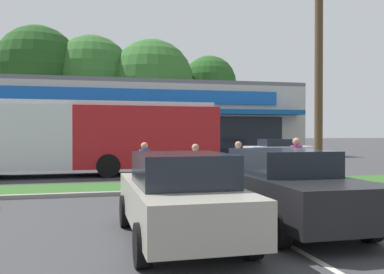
{
  "coord_description": "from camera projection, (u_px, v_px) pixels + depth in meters",
  "views": [
    {
      "loc": [
        -5.57,
        -0.27,
        1.92
      ],
      "look_at": [
        -1.07,
        18.1,
        1.7
      ],
      "focal_mm": 39.86,
      "sensor_mm": 36.0,
      "label": 1
    }
  ],
  "objects": [
    {
      "name": "pedestrian_mid",
      "position": [
        296.0,
        167.0,
        12.8
      ],
      "size": [
        0.35,
        0.35,
        1.75
      ],
      "rotation": [
        0.0,
        0.0,
        5.57
      ],
      "color": "black",
      "rests_on": "ground_plane"
    },
    {
      "name": "pedestrian_near_bench",
      "position": [
        195.0,
        171.0,
        12.36
      ],
      "size": [
        0.32,
        0.32,
        1.58
      ],
      "rotation": [
        0.0,
        0.0,
        1.79
      ],
      "color": "#726651",
      "rests_on": "ground_plane"
    },
    {
      "name": "storefront_building",
      "position": [
        136.0,
        120.0,
        35.86
      ],
      "size": [
        25.44,
        12.76,
        5.79
      ],
      "color": "#BCB7AD",
      "rests_on": "ground_plane"
    },
    {
      "name": "curb_lip",
      "position": [
        262.0,
        189.0,
        14.02
      ],
      "size": [
        56.0,
        0.24,
        0.12
      ],
      "primitive_type": "cube",
      "color": "gray",
      "rests_on": "ground_plane"
    },
    {
      "name": "utility_pole",
      "position": [
        316.0,
        38.0,
        15.67
      ],
      "size": [
        3.09,
        2.4,
        10.06
      ],
      "color": "#4C3826",
      "rests_on": "ground_plane"
    },
    {
      "name": "tree_right",
      "position": [
        209.0,
        83.0,
        46.58
      ],
      "size": [
        5.89,
        5.89,
        10.26
      ],
      "color": "#473323",
      "rests_on": "ground_plane"
    },
    {
      "name": "parking_stripe_0",
      "position": [
        320.0,
        262.0,
        6.27
      ],
      "size": [
        0.12,
        4.8,
        0.01
      ],
      "primitive_type": "cube",
      "color": "silver",
      "rests_on": "ground_plane"
    },
    {
      "name": "car_4",
      "position": [
        180.0,
        197.0,
        7.47
      ],
      "size": [
        1.86,
        4.33,
        1.56
      ],
      "rotation": [
        0.0,
        0.0,
        1.57
      ],
      "color": "#9E998C",
      "rests_on": "ground_plane"
    },
    {
      "name": "tree_mid",
      "position": [
        92.0,
        75.0,
        42.65
      ],
      "size": [
        7.91,
        7.91,
        11.6
      ],
      "color": "#473323",
      "rests_on": "ground_plane"
    },
    {
      "name": "car_1",
      "position": [
        285.0,
        187.0,
        8.69
      ],
      "size": [
        1.94,
        4.72,
        1.56
      ],
      "rotation": [
        0.0,
        0.0,
        -1.57
      ],
      "color": "black",
      "rests_on": "ground_plane"
    },
    {
      "name": "pedestrian_by_pole",
      "position": [
        144.0,
        169.0,
        12.7
      ],
      "size": [
        0.33,
        0.33,
        1.62
      ],
      "rotation": [
        0.0,
        0.0,
        3.55
      ],
      "color": "#47423D",
      "rests_on": "ground_plane"
    },
    {
      "name": "pedestrian_far",
      "position": [
        238.0,
        167.0,
        13.46
      ],
      "size": [
        0.33,
        0.33,
        1.63
      ],
      "rotation": [
        0.0,
        0.0,
        1.89
      ],
      "color": "#1E2338",
      "rests_on": "ground_plane"
    },
    {
      "name": "city_bus",
      "position": [
        86.0,
        136.0,
        18.81
      ],
      "size": [
        11.71,
        2.87,
        3.25
      ],
      "rotation": [
        0.0,
        0.0,
        3.16
      ],
      "color": "#AD191E",
      "rests_on": "ground_plane"
    },
    {
      "name": "tree_mid_left",
      "position": [
        38.0,
        68.0,
        41.57
      ],
      "size": [
        8.15,
        8.15,
        12.3
      ],
      "color": "#473323",
      "rests_on": "ground_plane"
    },
    {
      "name": "car_2",
      "position": [
        278.0,
        150.0,
        28.09
      ],
      "size": [
        4.34,
        1.99,
        1.46
      ],
      "color": "silver",
      "rests_on": "ground_plane"
    },
    {
      "name": "grass_median",
      "position": [
        248.0,
        184.0,
        15.21
      ],
      "size": [
        56.0,
        2.2,
        0.12
      ],
      "primitive_type": "cube",
      "color": "#2D5B23",
      "rests_on": "ground_plane"
    },
    {
      "name": "tree_mid_right",
      "position": [
        152.0,
        81.0,
        43.0
      ],
      "size": [
        8.31,
        8.31,
        11.26
      ],
      "color": "#473323",
      "rests_on": "ground_plane"
    }
  ]
}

